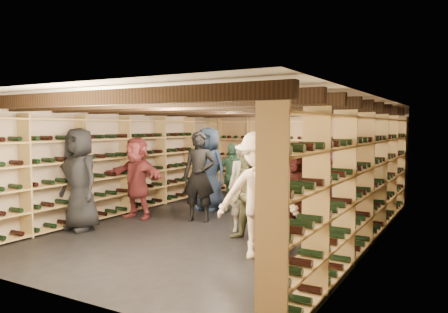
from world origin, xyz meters
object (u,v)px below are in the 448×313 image
person_4 (275,187)px  person_6 (209,169)px  person_2 (249,195)px  person_7 (244,188)px  person_1 (199,176)px  person_5 (137,177)px  crate_loose (295,200)px  crate_stack_left (248,189)px  crate_stack_right (267,199)px  person_8 (298,193)px  person_12 (279,181)px  person_0 (80,179)px  person_3 (259,195)px  person_11 (333,188)px  person_9 (254,179)px  person_10 (232,177)px

person_4 → person_6: bearing=147.9°
person_2 → person_7: (-0.39, 0.59, 0.03)m
person_1 → person_5: (-1.30, -0.39, -0.06)m
crate_loose → person_6: bearing=-127.8°
crate_stack_left → person_2: person_2 is taller
crate_stack_right → person_4: size_ratio=0.31×
crate_stack_left → person_6: size_ratio=0.36×
crate_stack_left → person_8: 3.54m
crate_stack_right → person_7: person_7 is taller
person_5 → person_12: bearing=19.1°
person_0 → person_8: bearing=29.3°
person_1 → person_7: (1.20, -0.34, -0.10)m
person_3 → person_12: person_3 is taller
person_7 → person_11: bearing=15.7°
person_1 → person_3: bearing=-53.1°
crate_loose → person_11: 2.75m
person_7 → crate_stack_left: bearing=91.8°
crate_stack_left → person_11: (2.60, -1.61, 0.42)m
crate_stack_right → person_9: (-0.09, -0.53, 0.52)m
crate_stack_right → person_10: bearing=-140.5°
person_0 → crate_loose: bearing=70.4°
person_0 → person_12: 3.75m
person_1 → crate_loose: bearing=56.5°
crate_loose → person_4: person_4 is taller
person_0 → person_1: person_0 is taller
person_5 → person_9: 2.52m
person_6 → crate_stack_left: bearing=78.2°
person_4 → person_11: bearing=43.2°
person_6 → crate_stack_right: bearing=34.2°
crate_loose → crate_stack_left: bearing=-151.5°
crate_stack_left → person_9: 1.40m
person_3 → person_6: 3.74m
person_3 → person_11: (0.42, 2.39, -0.16)m
person_1 → person_10: size_ratio=1.19×
person_12 → person_0: bearing=-157.2°
person_4 → person_11: 1.19m
person_11 → person_9: bearing=167.6°
person_6 → person_12: 2.13m
person_10 → person_3: bearing=-70.0°
person_2 → person_9: bearing=122.1°
crate_stack_left → person_2: bearing=-63.1°
person_2 → person_5: bearing=177.7°
person_1 → person_12: bearing=-0.0°
person_1 → person_5: person_1 is taller
person_3 → person_5: person_3 is taller
crate_stack_left → crate_stack_right: bearing=-36.5°
person_7 → person_10: (-1.11, 1.56, -0.04)m
person_10 → person_4: bearing=-54.7°
person_7 → person_6: bearing=115.6°
person_2 → person_12: 1.35m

